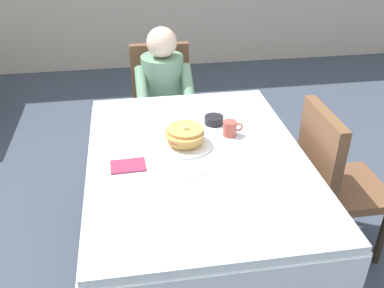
# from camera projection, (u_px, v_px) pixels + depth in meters

# --- Properties ---
(ground_plane) EXTENTS (14.00, 14.00, 0.00)m
(ground_plane) POSITION_uv_depth(u_px,v_px,m) (196.00, 259.00, 2.57)
(ground_plane) COLOR #3D4756
(dining_table_main) EXTENTS (1.12, 1.52, 0.74)m
(dining_table_main) POSITION_uv_depth(u_px,v_px,m) (197.00, 170.00, 2.24)
(dining_table_main) COLOR silver
(dining_table_main) RESTS_ON ground
(chair_diner) EXTENTS (0.44, 0.45, 0.93)m
(chair_diner) POSITION_uv_depth(u_px,v_px,m) (162.00, 99.00, 3.28)
(chair_diner) COLOR brown
(chair_diner) RESTS_ON ground
(diner_person) EXTENTS (0.40, 0.43, 1.12)m
(diner_person) POSITION_uv_depth(u_px,v_px,m) (164.00, 90.00, 3.08)
(diner_person) COLOR gray
(diner_person) RESTS_ON ground
(chair_right_side) EXTENTS (0.45, 0.44, 0.93)m
(chair_right_side) POSITION_uv_depth(u_px,v_px,m) (332.00, 175.00, 2.40)
(chair_right_side) COLOR brown
(chair_right_side) RESTS_ON ground
(plate_breakfast) EXTENTS (0.28, 0.28, 0.02)m
(plate_breakfast) POSITION_uv_depth(u_px,v_px,m) (186.00, 144.00, 2.27)
(plate_breakfast) COLOR white
(plate_breakfast) RESTS_ON dining_table_main
(breakfast_stack) EXTENTS (0.21, 0.21, 0.10)m
(breakfast_stack) POSITION_uv_depth(u_px,v_px,m) (185.00, 136.00, 2.24)
(breakfast_stack) COLOR tan
(breakfast_stack) RESTS_ON plate_breakfast
(cup_coffee) EXTENTS (0.11, 0.08, 0.08)m
(cup_coffee) POSITION_uv_depth(u_px,v_px,m) (230.00, 128.00, 2.35)
(cup_coffee) COLOR #B24C42
(cup_coffee) RESTS_ON dining_table_main
(bowl_butter) EXTENTS (0.11, 0.11, 0.04)m
(bowl_butter) POSITION_uv_depth(u_px,v_px,m) (214.00, 120.00, 2.48)
(bowl_butter) COLOR black
(bowl_butter) RESTS_ON dining_table_main
(fork_left_of_plate) EXTENTS (0.03, 0.18, 0.00)m
(fork_left_of_plate) POSITION_uv_depth(u_px,v_px,m) (150.00, 150.00, 2.23)
(fork_left_of_plate) COLOR silver
(fork_left_of_plate) RESTS_ON dining_table_main
(knife_right_of_plate) EXTENTS (0.03, 0.20, 0.00)m
(knife_right_of_plate) POSITION_uv_depth(u_px,v_px,m) (222.00, 144.00, 2.28)
(knife_right_of_plate) COLOR silver
(knife_right_of_plate) RESTS_ON dining_table_main
(spoon_near_edge) EXTENTS (0.15, 0.05, 0.00)m
(spoon_near_edge) POSITION_uv_depth(u_px,v_px,m) (193.00, 177.00, 2.02)
(spoon_near_edge) COLOR silver
(spoon_near_edge) RESTS_ON dining_table_main
(napkin_folded) EXTENTS (0.17, 0.13, 0.01)m
(napkin_folded) POSITION_uv_depth(u_px,v_px,m) (128.00, 166.00, 2.10)
(napkin_folded) COLOR #8C2D4C
(napkin_folded) RESTS_ON dining_table_main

